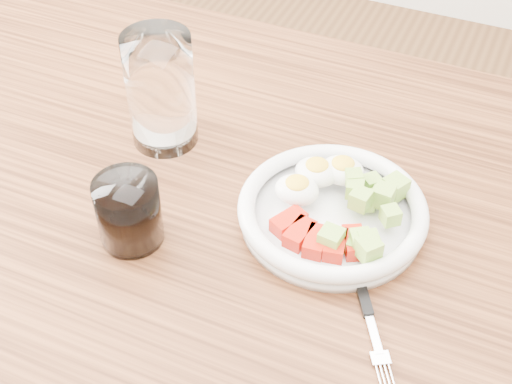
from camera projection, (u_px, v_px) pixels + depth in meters
dining_table at (260, 266)px, 1.00m from camera, size 1.50×0.90×0.77m
bowl at (332, 209)px, 0.91m from camera, size 0.24×0.24×0.06m
fork at (365, 303)px, 0.82m from camera, size 0.11×0.17×0.01m
water_glass at (161, 91)px, 0.99m from camera, size 0.09×0.09×0.17m
coffee_glass at (129, 212)px, 0.87m from camera, size 0.08×0.08×0.09m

